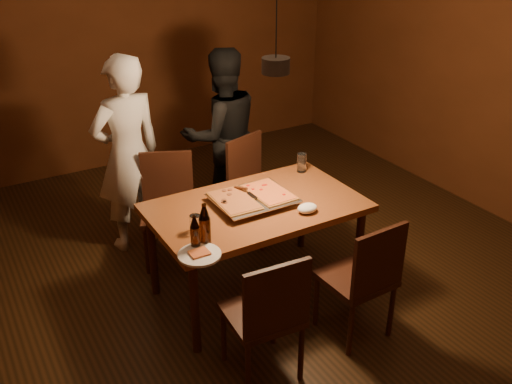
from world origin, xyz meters
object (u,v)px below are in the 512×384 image
chair_far_left (168,198)px  pendant_lamp (276,64)px  dining_table (256,214)px  chair_far_right (253,178)px  beer_bottle_b (205,224)px  chair_near_left (268,308)px  pizza_tray (253,200)px  beer_bottle_a (195,232)px  chair_near_right (366,271)px  diner_dark (222,135)px  plate_slice (199,254)px  diner_white (128,155)px

chair_far_left → pendant_lamp: 1.58m
dining_table → chair_far_right: size_ratio=2.84×
chair_far_left → beer_bottle_b: (-0.18, -1.10, 0.35)m
chair_near_left → pizza_tray: (0.38, 0.84, 0.24)m
chair_far_left → chair_near_left: size_ratio=1.14×
chair_far_right → beer_bottle_b: beer_bottle_b is taller
dining_table → beer_bottle_b: bearing=-151.8°
beer_bottle_b → pendant_lamp: 1.10m
beer_bottle_a → pendant_lamp: 1.17m
dining_table → chair_near_right: (0.35, -0.81, -0.14)m
dining_table → diner_dark: bearing=73.2°
beer_bottle_a → dining_table: bearing=26.3°
chair_near_left → beer_bottle_b: 0.65m
chair_near_right → plate_slice: 1.09m
chair_far_right → pendant_lamp: size_ratio=0.48×
chair_far_left → pizza_tray: chair_far_left is taller
dining_table → chair_far_left: size_ratio=2.70×
beer_bottle_a → diner_white: diner_white is taller
dining_table → pendant_lamp: size_ratio=1.36×
chair_far_right → plate_slice: (-1.07, -1.19, 0.22)m
beer_bottle_a → plate_slice: size_ratio=0.84×
chair_far_right → pizza_tray: chair_far_right is taller
chair_far_right → pizza_tray: 0.91m
beer_bottle_a → chair_near_right: bearing=-27.7°
chair_near_right → beer_bottle_b: 1.09m
chair_far_left → beer_bottle_b: bearing=104.7°
chair_far_left → plate_slice: 1.27m
pizza_tray → diner_dark: 1.29m
chair_far_right → chair_near_left: 1.81m
dining_table → chair_near_right: 0.89m
chair_near_left → pendant_lamp: (0.49, 0.74, 1.22)m
chair_near_right → pendant_lamp: bearing=106.9°
chair_near_left → pizza_tray: chair_near_left is taller
chair_far_right → pizza_tray: size_ratio=0.96×
beer_bottle_b → diner_white: (-0.01, 1.44, -0.06)m
chair_near_left → chair_near_right: (0.74, 0.01, 0.00)m
chair_far_left → chair_near_right: size_ratio=1.14×
pendant_lamp → diner_white: bearing=117.7°
chair_near_right → dining_table: bearing=111.3°
chair_far_left → plate_slice: (-0.28, -1.22, 0.22)m
diner_dark → chair_far_right: bearing=100.2°
chair_far_right → chair_near_right: same height
dining_table → beer_bottle_a: bearing=-153.7°
chair_far_left → beer_bottle_a: beer_bottle_a is taller
beer_bottle_a → plate_slice: (-0.02, -0.10, -0.10)m
dining_table → pendant_lamp: pendant_lamp is taller
diner_dark → chair_near_right: bearing=92.9°
chair_far_right → chair_near_right: size_ratio=1.09×
diner_dark → beer_bottle_a: bearing=61.3°
pizza_tray → diner_white: (-0.53, 1.12, 0.06)m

